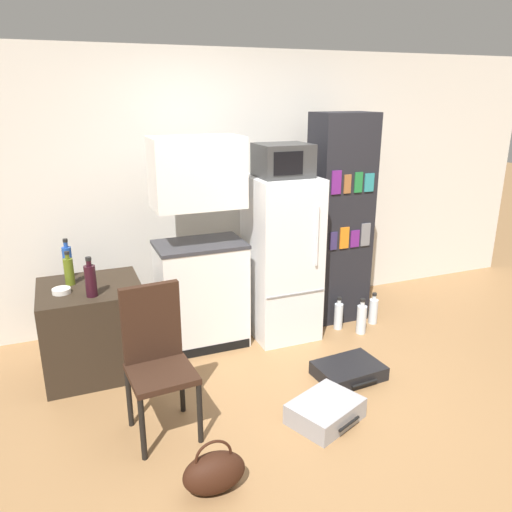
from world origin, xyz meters
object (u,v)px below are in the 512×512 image
(chair, at_px, (156,350))
(bottle_wine_dark, at_px, (91,280))
(side_table, at_px, (94,328))
(water_bottle_back, at_px, (361,319))
(kitchen_hutch, at_px, (200,254))
(bowl, at_px, (61,291))
(suitcase_small_flat, at_px, (325,411))
(microwave, at_px, (283,160))
(water_bottle_middle, at_px, (338,315))
(suitcase_large_flat, at_px, (349,371))
(bottle_blue_soda, at_px, (68,261))
(refrigerator, at_px, (281,258))
(water_bottle_front, at_px, (373,310))
(bookshelf, at_px, (339,220))
(handbag, at_px, (214,472))
(bottle_olive_oil, at_px, (69,271))

(chair, bearing_deg, bottle_wine_dark, 110.23)
(side_table, xyz_separation_m, water_bottle_back, (2.34, -0.26, -0.21))
(kitchen_hutch, distance_m, bowl, 1.14)
(side_table, relative_size, suitcase_small_flat, 1.35)
(microwave, xyz_separation_m, bottle_wine_dark, (-1.65, -0.26, -0.75))
(bottle_wine_dark, relative_size, water_bottle_middle, 0.94)
(suitcase_large_flat, relative_size, water_bottle_middle, 1.66)
(bowl, xyz_separation_m, suitcase_small_flat, (1.58, -1.22, -0.66))
(bottle_blue_soda, distance_m, water_bottle_back, 2.63)
(refrigerator, distance_m, bowl, 1.86)
(kitchen_hutch, bearing_deg, water_bottle_back, -14.87)
(microwave, relative_size, water_bottle_front, 1.42)
(bookshelf, distance_m, bottle_blue_soda, 2.45)
(suitcase_large_flat, bearing_deg, microwave, 96.31)
(bottle_blue_soda, bearing_deg, microwave, -7.62)
(refrigerator, height_order, bookshelf, bookshelf)
(kitchen_hutch, height_order, refrigerator, kitchen_hutch)
(bottle_blue_soda, distance_m, water_bottle_middle, 2.46)
(microwave, distance_m, bookshelf, 0.90)
(bookshelf, bearing_deg, refrigerator, -169.99)
(bottle_wine_dark, bearing_deg, bottle_blue_soda, 105.46)
(kitchen_hutch, xyz_separation_m, suitcase_large_flat, (0.90, -0.99, -0.77))
(microwave, relative_size, bookshelf, 0.23)
(bottle_blue_soda, xyz_separation_m, chair, (0.46, -1.21, -0.28))
(chair, bearing_deg, refrigerator, 32.16)
(bookshelf, bearing_deg, water_bottle_front, -48.62)
(water_bottle_back, bearing_deg, side_table, 173.65)
(microwave, relative_size, water_bottle_back, 1.29)
(water_bottle_middle, distance_m, water_bottle_back, 0.22)
(chair, distance_m, suitcase_small_flat, 1.22)
(suitcase_small_flat, relative_size, water_bottle_back, 1.65)
(suitcase_large_flat, xyz_separation_m, handbag, (-1.33, -0.74, 0.07))
(side_table, height_order, bowl, bowl)
(bottle_wine_dark, relative_size, chair, 0.30)
(water_bottle_middle, bearing_deg, bowl, 179.24)
(kitchen_hutch, xyz_separation_m, refrigerator, (0.73, -0.06, -0.10))
(microwave, height_order, chair, microwave)
(suitcase_large_flat, bearing_deg, bookshelf, 60.97)
(suitcase_large_flat, xyz_separation_m, water_bottle_front, (0.74, 0.75, 0.08))
(side_table, distance_m, suitcase_large_flat, 2.05)
(suitcase_small_flat, xyz_separation_m, water_bottle_middle, (0.81, 1.19, 0.06))
(water_bottle_front, bearing_deg, water_bottle_back, -148.52)
(bottle_olive_oil, relative_size, handbag, 0.75)
(bottle_blue_soda, relative_size, handbag, 0.88)
(bowl, distance_m, handbag, 1.80)
(bottle_wine_dark, bearing_deg, chair, -65.57)
(bowl, relative_size, chair, 0.14)
(water_bottle_back, bearing_deg, chair, -161.73)
(side_table, distance_m, refrigerator, 1.70)
(side_table, bearing_deg, water_bottle_back, -6.35)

